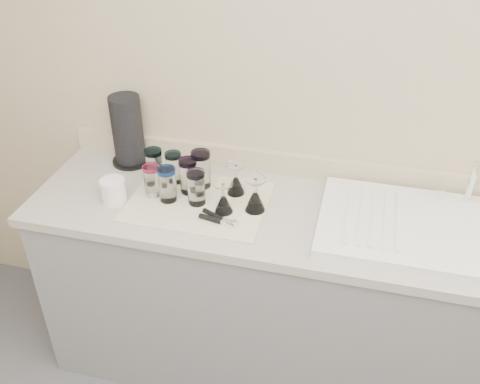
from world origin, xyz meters
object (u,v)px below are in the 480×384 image
(tumbler_magenta, at_px, (152,180))
(goblet_front_right, at_px, (255,199))
(goblet_front_left, at_px, (224,202))
(goblet_back_left, at_px, (236,183))
(white_mug, at_px, (113,190))
(tumbler_purple, at_px, (201,169))
(tumbler_lavender, at_px, (196,187))
(tumbler_teal, at_px, (154,165))
(tumbler_cyan, at_px, (174,167))
(tumbler_blue, at_px, (167,184))
(paper_towel_roll, at_px, (128,131))
(sink_unit, at_px, (431,229))
(can_opener, at_px, (219,220))
(tumbler_extra, at_px, (188,176))

(tumbler_magenta, xyz_separation_m, goblet_front_right, (0.43, -0.00, -0.02))
(tumbler_magenta, distance_m, goblet_front_left, 0.32)
(goblet_back_left, bearing_deg, white_mug, -160.05)
(tumbler_purple, distance_m, goblet_front_left, 0.21)
(tumbler_purple, xyz_separation_m, white_mug, (-0.31, -0.19, -0.04))
(tumbler_purple, height_order, tumbler_lavender, tumbler_purple)
(tumbler_teal, bearing_deg, goblet_front_right, -13.30)
(tumbler_cyan, bearing_deg, tumbler_blue, -80.13)
(tumbler_lavender, xyz_separation_m, paper_towel_roll, (-0.39, 0.25, 0.07))
(goblet_front_left, bearing_deg, goblet_front_right, 20.10)
(tumbler_purple, height_order, goblet_front_left, tumbler_purple)
(tumbler_blue, xyz_separation_m, goblet_front_right, (0.35, 0.02, -0.02))
(tumbler_magenta, relative_size, goblet_front_left, 1.04)
(sink_unit, xyz_separation_m, tumbler_magenta, (-1.09, -0.02, 0.06))
(tumbler_blue, xyz_separation_m, tumbler_lavender, (0.12, 0.01, -0.00))
(tumbler_cyan, distance_m, paper_towel_roll, 0.29)
(tumbler_cyan, height_order, goblet_back_left, tumbler_cyan)
(tumbler_cyan, height_order, goblet_front_left, tumbler_cyan)
(paper_towel_roll, bearing_deg, tumbler_lavender, -32.08)
(tumbler_teal, distance_m, tumbler_magenta, 0.11)
(tumbler_purple, relative_size, goblet_back_left, 1.19)
(tumbler_blue, bearing_deg, paper_towel_roll, 137.33)
(tumbler_magenta, distance_m, tumbler_lavender, 0.19)
(goblet_front_left, xyz_separation_m, goblet_front_right, (0.12, 0.04, 0.00))
(tumbler_lavender, bearing_deg, tumbler_purple, 98.91)
(tumbler_purple, bearing_deg, paper_towel_roll, 161.98)
(goblet_front_left, bearing_deg, goblet_back_left, 84.85)
(sink_unit, relative_size, goblet_front_right, 5.64)
(goblet_front_left, xyz_separation_m, paper_towel_roll, (-0.51, 0.28, 0.10))
(tumbler_lavender, bearing_deg, goblet_front_left, -14.69)
(paper_towel_roll, bearing_deg, white_mug, -78.60)
(tumbler_cyan, distance_m, tumbler_lavender, 0.19)
(can_opener, xyz_separation_m, white_mug, (-0.45, 0.04, 0.03))
(tumbler_cyan, relative_size, tumbler_magenta, 1.01)
(goblet_back_left, distance_m, white_mug, 0.50)
(white_mug, bearing_deg, goblet_front_left, 3.60)
(tumbler_cyan, bearing_deg, tumbler_purple, -1.74)
(goblet_front_right, distance_m, white_mug, 0.57)
(tumbler_purple, distance_m, tumbler_magenta, 0.21)
(tumbler_purple, xyz_separation_m, goblet_back_left, (0.15, -0.02, -0.04))
(goblet_front_right, bearing_deg, tumbler_lavender, -177.36)
(goblet_front_left, bearing_deg, tumbler_blue, 174.23)
(sink_unit, bearing_deg, tumbler_extra, 177.90)
(sink_unit, xyz_separation_m, tumbler_extra, (-0.96, 0.04, 0.06))
(tumbler_teal, height_order, tumbler_blue, same)
(tumbler_cyan, bearing_deg, tumbler_teal, -173.92)
(tumbler_blue, bearing_deg, sink_unit, 2.44)
(tumbler_extra, distance_m, goblet_back_left, 0.20)
(tumbler_purple, distance_m, goblet_back_left, 0.16)
(tumbler_magenta, height_order, goblet_front_left, tumbler_magenta)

